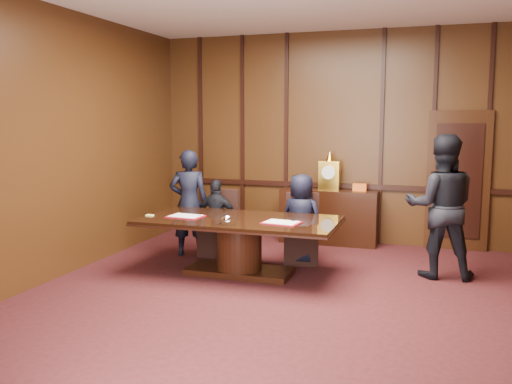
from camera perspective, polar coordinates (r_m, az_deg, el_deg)
room at (r=5.92m, az=2.88°, el=4.37°), size 7.00×7.04×3.50m
sideboard at (r=9.11m, az=7.67°, el=-2.36°), size 1.60×0.45×1.54m
conference_table at (r=7.22m, az=-1.78°, el=-4.74°), size 2.62×1.32×0.76m
folder_left at (r=7.35m, az=-7.42°, el=-2.54°), size 0.48×0.37×0.02m
folder_right at (r=6.85m, az=2.71°, el=-3.23°), size 0.50×0.39×0.02m
inkstand at (r=6.75m, az=-3.10°, el=-3.00°), size 0.20×0.14×0.12m
notepad at (r=7.50m, az=-11.13°, el=-2.42°), size 0.10×0.07×0.01m
chair_left at (r=8.30m, az=-3.90°, el=-4.66°), size 0.53×0.53×0.99m
chair_right at (r=7.91m, az=4.84°, el=-5.28°), size 0.56×0.56×0.99m
signatory_left at (r=8.17m, az=-4.14°, el=-2.76°), size 0.69×0.30×1.17m
signatory_right at (r=7.76m, az=4.77°, el=-2.85°), size 0.70×0.53×1.30m
witness_left at (r=8.24m, az=-7.06°, el=-1.15°), size 0.68×0.54×1.61m
witness_right at (r=7.44m, az=18.88°, el=-1.44°), size 0.98×0.80×1.88m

